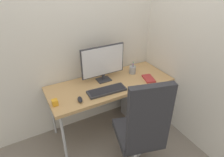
# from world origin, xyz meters

# --- Properties ---
(ground_plane) EXTENTS (8.00, 8.00, 0.00)m
(ground_plane) POSITION_xyz_m (0.00, 0.00, 0.00)
(ground_plane) COLOR slate
(wall_back) EXTENTS (3.22, 0.04, 2.80)m
(wall_back) POSITION_xyz_m (0.00, 0.35, 1.40)
(wall_back) COLOR silver
(wall_back) RESTS_ON ground_plane
(wall_side_right) EXTENTS (0.04, 2.26, 2.80)m
(wall_side_right) POSITION_xyz_m (0.83, -0.24, 1.40)
(wall_side_right) COLOR silver
(wall_side_right) RESTS_ON ground_plane
(desk) EXTENTS (1.59, 0.63, 0.74)m
(desk) POSITION_xyz_m (0.00, 0.00, 0.69)
(desk) COLOR tan
(desk) RESTS_ON ground_plane
(office_chair) EXTENTS (0.56, 0.61, 1.22)m
(office_chair) POSITION_xyz_m (-0.07, -0.79, 0.64)
(office_chair) COLOR black
(office_chair) RESTS_ON ground_plane
(filing_cabinet) EXTENTS (0.44, 0.51, 0.57)m
(filing_cabinet) POSITION_xyz_m (0.52, -0.04, 0.29)
(filing_cabinet) COLOR slate
(filing_cabinet) RESTS_ON ground_plane
(monitor) EXTENTS (0.58, 0.14, 0.47)m
(monitor) POSITION_xyz_m (-0.04, 0.12, 0.99)
(monitor) COLOR #333338
(monitor) RESTS_ON desk
(keyboard) EXTENTS (0.47, 0.19, 0.03)m
(keyboard) POSITION_xyz_m (-0.13, -0.15, 0.75)
(keyboard) COLOR #333338
(keyboard) RESTS_ON desk
(mouse) EXTENTS (0.07, 0.12, 0.04)m
(mouse) POSITION_xyz_m (-0.48, -0.18, 0.76)
(mouse) COLOR black
(mouse) RESTS_ON desk
(pen_holder) EXTENTS (0.09, 0.09, 0.19)m
(pen_holder) POSITION_xyz_m (0.39, 0.09, 0.79)
(pen_holder) COLOR #9EA0A5
(pen_holder) RESTS_ON desk
(notebook) EXTENTS (0.17, 0.23, 0.02)m
(notebook) POSITION_xyz_m (0.48, -0.16, 0.75)
(notebook) COLOR #B23333
(notebook) RESTS_ON desk
(desk_clamp_accessory) EXTENTS (0.06, 0.06, 0.07)m
(desk_clamp_accessory) POSITION_xyz_m (-0.74, -0.12, 0.77)
(desk_clamp_accessory) COLOR orange
(desk_clamp_accessory) RESTS_ON desk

